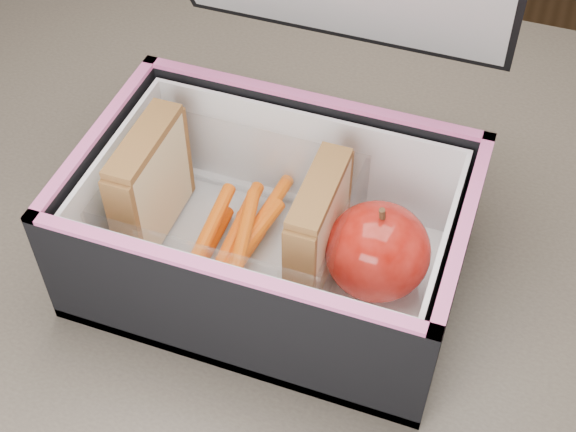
# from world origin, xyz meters

# --- Properties ---
(kitchen_table) EXTENTS (1.20, 0.80, 0.75)m
(kitchen_table) POSITION_xyz_m (0.00, 0.00, 0.66)
(kitchen_table) COLOR #665B4D
(kitchen_table) RESTS_ON ground
(lunch_bag) EXTENTS (0.30, 0.29, 0.28)m
(lunch_bag) POSITION_xyz_m (-0.00, -0.04, 0.81)
(lunch_bag) COLOR black
(lunch_bag) RESTS_ON kitchen_table
(plastic_tub) EXTENTS (0.19, 0.13, 0.08)m
(plastic_tub) POSITION_xyz_m (-0.04, -0.04, 0.80)
(plastic_tub) COLOR white
(plastic_tub) RESTS_ON lunch_bag
(sandwich_left) EXTENTS (0.03, 0.09, 0.10)m
(sandwich_left) POSITION_xyz_m (-0.11, -0.04, 0.82)
(sandwich_left) COLOR beige
(sandwich_left) RESTS_ON plastic_tub
(sandwich_right) EXTENTS (0.02, 0.09, 0.10)m
(sandwich_right) POSITION_xyz_m (0.03, -0.04, 0.82)
(sandwich_right) COLOR beige
(sandwich_right) RESTS_ON plastic_tub
(carrot_sticks) EXTENTS (0.05, 0.15, 0.03)m
(carrot_sticks) POSITION_xyz_m (-0.04, -0.04, 0.78)
(carrot_sticks) COLOR #FB3E00
(carrot_sticks) RESTS_ON plastic_tub
(paper_napkin) EXTENTS (0.10, 0.10, 0.01)m
(paper_napkin) POSITION_xyz_m (0.07, -0.04, 0.77)
(paper_napkin) COLOR white
(paper_napkin) RESTS_ON lunch_bag
(red_apple) EXTENTS (0.10, 0.10, 0.09)m
(red_apple) POSITION_xyz_m (0.08, -0.04, 0.81)
(red_apple) COLOR #870701
(red_apple) RESTS_ON paper_napkin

